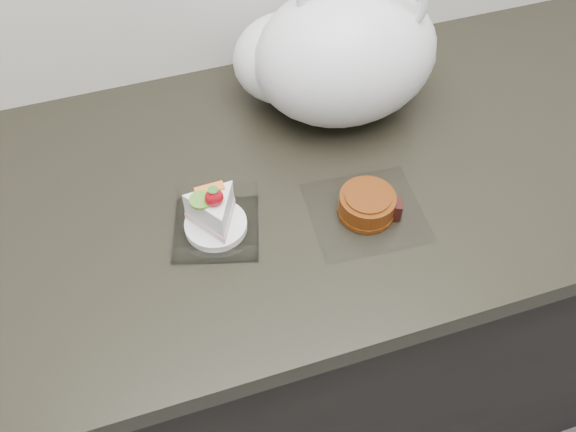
# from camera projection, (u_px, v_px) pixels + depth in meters

# --- Properties ---
(counter) EXTENTS (2.04, 0.64, 0.90)m
(counter) POSITION_uv_depth(u_px,v_px,m) (303.00, 313.00, 1.39)
(counter) COLOR black
(counter) RESTS_ON ground
(cake_tray) EXTENTS (0.16, 0.16, 0.10)m
(cake_tray) POSITION_uv_depth(u_px,v_px,m) (215.00, 218.00, 0.95)
(cake_tray) COLOR white
(cake_tray) RESTS_ON counter
(mooncake_wrap) EXTENTS (0.18, 0.17, 0.04)m
(mooncake_wrap) POSITION_uv_depth(u_px,v_px,m) (368.00, 206.00, 0.98)
(mooncake_wrap) COLOR white
(mooncake_wrap) RESTS_ON counter
(plastic_bag) EXTENTS (0.39, 0.33, 0.28)m
(plastic_bag) POSITION_uv_depth(u_px,v_px,m) (334.00, 55.00, 1.05)
(plastic_bag) COLOR white
(plastic_bag) RESTS_ON counter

